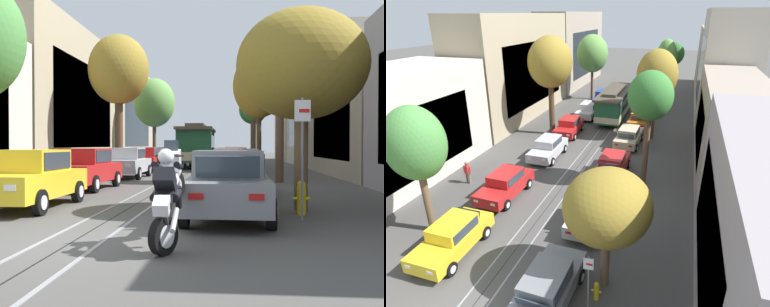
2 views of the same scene
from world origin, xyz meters
TOP-DOWN VIEW (x-y plane):
  - ground_plane at (0.00, 21.96)m, footprint 160.00×160.00m
  - trolley_track_rails at (0.00, 25.45)m, footprint 1.14×62.90m
  - building_facade_left at (-10.68, 26.36)m, footprint 5.95×54.60m
  - building_facade_right at (10.62, 27.88)m, footprint 5.26×54.60m
  - parked_car_yellow_near_left at (-2.71, 4.10)m, footprint 2.00×4.36m
  - parked_car_red_second_left at (-2.96, 9.38)m, footprint 2.10×4.40m
  - parked_car_silver_mid_left at (-2.75, 15.61)m, footprint 2.00×4.36m
  - parked_car_red_fourth_left at (-2.94, 21.01)m, footprint 2.14×4.42m
  - parked_car_white_fifth_left at (-2.78, 26.76)m, footprint 2.02×4.37m
  - parked_car_blue_sixth_left at (-2.83, 33.15)m, footprint 2.13×4.42m
  - parked_car_grey_near_right at (2.71, 2.68)m, footprint 2.04×4.38m
  - parked_car_silver_second_right at (2.89, 8.25)m, footprint 2.03×4.37m
  - parked_car_red_mid_right at (2.67, 14.21)m, footprint 2.00×4.36m
  - parked_car_beige_fourth_right at (2.78, 20.15)m, footprint 2.10×4.40m
  - parked_car_orange_fifth_right at (2.95, 25.34)m, footprint 2.10×4.40m
  - parked_car_silver_sixth_right at (2.82, 31.03)m, footprint 2.13×4.42m
  - street_tree_kerb_left_near at (-4.85, 5.10)m, footprint 2.99×2.63m
  - street_tree_kerb_left_second at (-4.49, 20.70)m, footprint 3.83×4.17m
  - street_tree_kerb_left_mid at (-4.69, 34.79)m, footprint 3.89×3.93m
  - street_tree_kerb_right_near at (4.57, 4.31)m, footprint 3.40×3.56m
  - street_tree_kerb_right_second at (4.92, 13.48)m, footprint 2.71×2.51m
  - street_tree_kerb_right_mid at (4.45, 22.46)m, footprint 3.43×3.42m
  - street_tree_kerb_right_fourth at (4.48, 32.22)m, footprint 2.26×1.82m
  - street_tree_kerb_right_far at (4.79, 40.47)m, footprint 2.91×2.41m
  - cable_car_trolley at (-0.00, 26.93)m, footprint 2.64×9.15m
  - pedestrian_on_left_pavement at (-6.14, 10.01)m, footprint 0.55×0.40m
  - fire_hydrant at (4.46, 3.44)m, footprint 0.40×0.22m
  - street_sign_post at (4.35, 2.60)m, footprint 0.36×0.08m

SIDE VIEW (x-z plane):
  - ground_plane at x=0.00m, z-range 0.00..0.00m
  - trolley_track_rails at x=0.00m, z-range 0.00..0.01m
  - fire_hydrant at x=4.46m, z-range 0.00..0.84m
  - parked_car_yellow_near_left at x=-2.71m, z-range 0.01..1.59m
  - parked_car_red_second_left at x=-2.96m, z-range 0.01..1.59m
  - parked_car_silver_mid_left at x=-2.75m, z-range 0.01..1.59m
  - parked_car_red_fourth_left at x=-2.94m, z-range 0.01..1.59m
  - parked_car_white_fifth_left at x=-2.78m, z-range 0.01..1.59m
  - parked_car_blue_sixth_left at x=-2.83m, z-range 0.01..1.59m
  - parked_car_grey_near_right at x=2.71m, z-range 0.01..1.59m
  - parked_car_silver_second_right at x=2.89m, z-range 0.01..1.59m
  - parked_car_red_mid_right at x=2.67m, z-range 0.01..1.59m
  - parked_car_beige_fourth_right at x=2.78m, z-range 0.01..1.59m
  - parked_car_orange_fifth_right at x=2.95m, z-range 0.01..1.59m
  - parked_car_silver_sixth_right at x=2.82m, z-range 0.01..1.59m
  - pedestrian_on_left_pavement at x=-6.14m, z-range 0.10..1.64m
  - cable_car_trolley at x=0.00m, z-range 0.02..3.30m
  - street_sign_post at x=4.35m, z-range 0.33..3.11m
  - street_tree_kerb_right_near at x=4.57m, z-range 1.16..6.41m
  - building_facade_right at x=10.62m, z-range -1.13..9.72m
  - building_facade_left at x=-10.68m, z-range -0.54..10.04m
  - street_tree_kerb_left_near at x=-4.85m, z-range 1.48..8.17m
  - street_tree_kerb_right_far at x=4.79m, z-range 1.85..8.81m
  - street_tree_kerb_right_mid at x=4.45m, z-range 1.73..9.50m
  - street_tree_kerb_right_fourth at x=4.48m, z-range 1.68..9.57m
  - street_tree_kerb_left_mid at x=-4.69m, z-range 1.70..9.76m
  - street_tree_kerb_right_second at x=4.92m, z-range 2.11..9.55m
  - street_tree_kerb_left_second at x=-4.49m, z-range 2.10..10.84m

